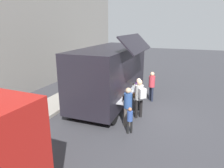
# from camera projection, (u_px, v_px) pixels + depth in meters

# --- Properties ---
(ground_plane) EXTENTS (60.00, 60.00, 0.00)m
(ground_plane) POSITION_uv_depth(u_px,v_px,m) (141.00, 112.00, 9.83)
(ground_plane) COLOR #38383D
(curb_strip) EXTENTS (28.00, 1.60, 0.15)m
(curb_strip) POSITION_uv_depth(u_px,v_px,m) (17.00, 125.00, 8.33)
(curb_strip) COLOR #9E998E
(curb_strip) RESTS_ON ground
(food_truck_main) EXTENTS (6.05, 3.01, 3.66)m
(food_truck_main) POSITION_uv_depth(u_px,v_px,m) (111.00, 73.00, 10.61)
(food_truck_main) COLOR black
(food_truck_main) RESTS_ON ground
(trash_bin) EXTENTS (0.60, 0.60, 0.90)m
(trash_bin) POSITION_uv_depth(u_px,v_px,m) (101.00, 75.00, 15.28)
(trash_bin) COLOR #2D6539
(trash_bin) RESTS_ON ground
(customer_front_ordering) EXTENTS (0.53, 0.36, 1.64)m
(customer_front_ordering) POSITION_uv_depth(u_px,v_px,m) (138.00, 92.00, 9.70)
(customer_front_ordering) COLOR black
(customer_front_ordering) RESTS_ON ground
(customer_mid_with_backpack) EXTENTS (0.56, 0.55, 1.78)m
(customer_mid_with_backpack) POSITION_uv_depth(u_px,v_px,m) (140.00, 95.00, 8.91)
(customer_mid_with_backpack) COLOR black
(customer_mid_with_backpack) RESTS_ON ground
(customer_rear_waiting) EXTENTS (0.34, 0.34, 1.67)m
(customer_rear_waiting) POSITION_uv_depth(u_px,v_px,m) (128.00, 104.00, 8.19)
(customer_rear_waiting) COLOR #4C4742
(customer_rear_waiting) RESTS_ON ground
(customer_extra_browsing) EXTENTS (0.34, 0.34, 1.65)m
(customer_extra_browsing) POSITION_uv_depth(u_px,v_px,m) (152.00, 84.00, 11.03)
(customer_extra_browsing) COLOR #1F2435
(customer_extra_browsing) RESTS_ON ground
(child_near_queue) EXTENTS (0.22, 0.22, 1.08)m
(child_near_queue) POSITION_uv_depth(u_px,v_px,m) (130.00, 118.00, 7.70)
(child_near_queue) COLOR black
(child_near_queue) RESTS_ON ground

